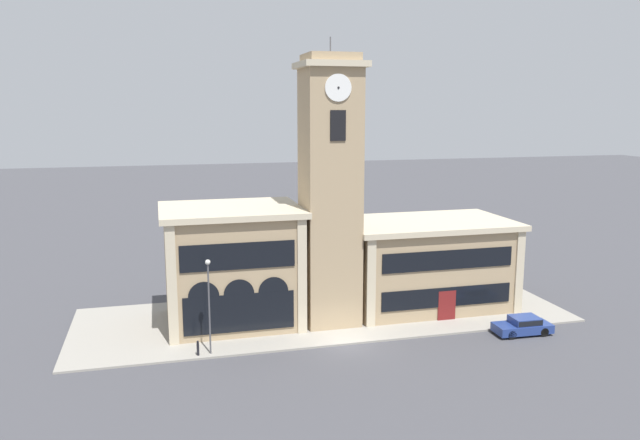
% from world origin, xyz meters
% --- Properties ---
extents(ground_plane, '(300.00, 300.00, 0.00)m').
position_xyz_m(ground_plane, '(0.00, 0.00, 0.00)').
color(ground_plane, '#424247').
extents(sidewalk_kerb, '(39.87, 13.22, 0.15)m').
position_xyz_m(sidewalk_kerb, '(0.00, 6.61, 0.07)').
color(sidewalk_kerb, gray).
rests_on(sidewalk_kerb, ground_plane).
extents(clock_tower, '(4.85, 4.85, 22.10)m').
position_xyz_m(clock_tower, '(0.00, 5.00, 10.50)').
color(clock_tower, tan).
rests_on(clock_tower, ground_plane).
extents(town_hall_left_wing, '(10.86, 8.98, 9.36)m').
position_xyz_m(town_hall_left_wing, '(-7.45, 7.04, 4.71)').
color(town_hall_left_wing, tan).
rests_on(town_hall_left_wing, ground_plane).
extents(town_hall_right_wing, '(14.26, 8.98, 7.53)m').
position_xyz_m(town_hall_right_wing, '(9.15, 7.05, 3.79)').
color(town_hall_right_wing, tan).
rests_on(town_hall_right_wing, ground_plane).
extents(parked_car_near, '(4.37, 1.99, 1.36)m').
position_xyz_m(parked_car_near, '(13.52, -1.19, 0.72)').
color(parked_car_near, navy).
rests_on(parked_car_near, ground_plane).
extents(street_lamp, '(0.36, 0.36, 6.70)m').
position_xyz_m(street_lamp, '(-9.79, 0.62, 4.45)').
color(street_lamp, '#4C4C51').
rests_on(street_lamp, sidewalk_kerb).
extents(bollard, '(0.18, 0.18, 1.06)m').
position_xyz_m(bollard, '(-10.66, 0.51, 0.67)').
color(bollard, black).
rests_on(bollard, sidewalk_kerb).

